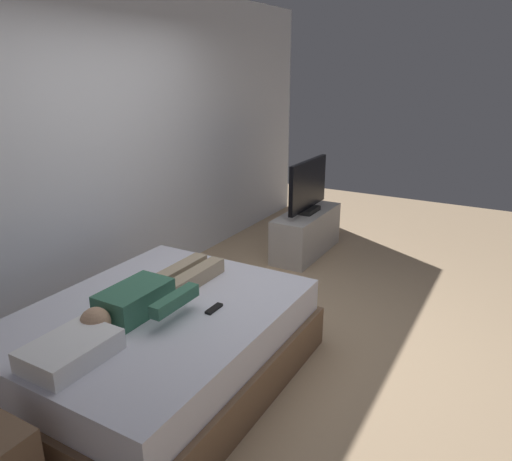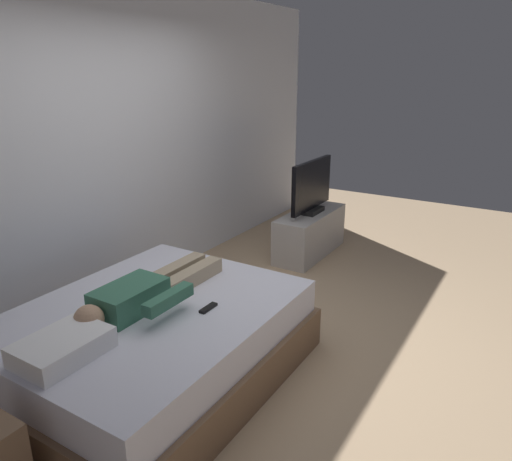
% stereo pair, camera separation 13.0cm
% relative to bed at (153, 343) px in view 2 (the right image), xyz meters
% --- Properties ---
extents(ground_plane, '(10.00, 10.00, 0.00)m').
position_rel_bed_xyz_m(ground_plane, '(0.78, -0.51, -0.26)').
color(ground_plane, tan).
extents(back_wall, '(6.40, 0.10, 2.80)m').
position_rel_bed_xyz_m(back_wall, '(1.18, 1.22, 1.14)').
color(back_wall, silver).
rests_on(back_wall, ground).
extents(bed, '(1.99, 1.60, 0.54)m').
position_rel_bed_xyz_m(bed, '(0.00, 0.00, 0.00)').
color(bed, brown).
rests_on(bed, ground).
extents(pillow, '(0.48, 0.34, 0.12)m').
position_rel_bed_xyz_m(pillow, '(-0.68, 0.00, 0.34)').
color(pillow, white).
rests_on(pillow, bed).
extents(person, '(1.26, 0.46, 0.18)m').
position_rel_bed_xyz_m(person, '(0.03, 0.06, 0.36)').
color(person, '#387056').
rests_on(person, bed).
extents(remote, '(0.15, 0.04, 0.02)m').
position_rel_bed_xyz_m(remote, '(0.18, -0.35, 0.29)').
color(remote, black).
rests_on(remote, bed).
extents(tv_stand, '(1.10, 0.40, 0.50)m').
position_rel_bed_xyz_m(tv_stand, '(2.69, 0.10, -0.01)').
color(tv_stand, '#B7B2AD').
rests_on(tv_stand, ground).
extents(tv, '(0.88, 0.20, 0.59)m').
position_rel_bed_xyz_m(tv, '(2.69, 0.10, 0.52)').
color(tv, black).
rests_on(tv, tv_stand).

